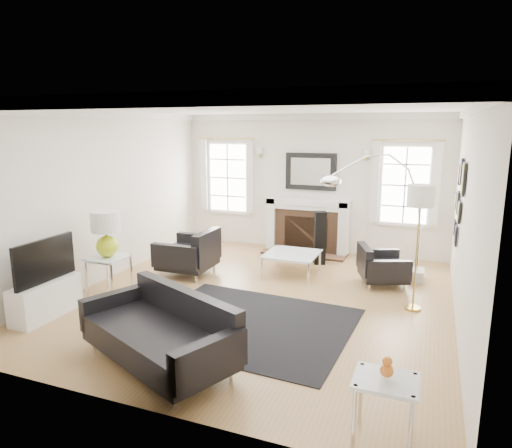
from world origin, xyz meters
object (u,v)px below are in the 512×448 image
at_px(armchair_left, 191,254).
at_px(gourd_lamp, 106,231).
at_px(sofa, 163,333).
at_px(arc_floor_lamp, 377,214).
at_px(coffee_table, 292,255).
at_px(fireplace, 307,226).
at_px(armchair_right, 380,267).

height_order(armchair_left, gourd_lamp, gourd_lamp).
bearing_deg(sofa, armchair_left, 113.53).
xyz_separation_m(armchair_left, arc_floor_lamp, (3.06, 0.55, 0.83)).
bearing_deg(armchair_left, coffee_table, 20.36).
height_order(fireplace, armchair_left, fireplace).
bearing_deg(sofa, fireplace, 86.76).
bearing_deg(sofa, armchair_right, 61.01).
distance_m(fireplace, armchair_left, 2.65).
bearing_deg(armchair_right, gourd_lamp, -152.91).
bearing_deg(gourd_lamp, arc_floor_lamp, 26.33).
distance_m(fireplace, sofa, 4.99).
height_order(fireplace, coffee_table, fireplace).
relative_size(coffee_table, gourd_lamp, 1.25).
bearing_deg(fireplace, arc_floor_lamp, -46.27).
bearing_deg(armchair_left, armchair_right, 11.77).
bearing_deg(armchair_right, armchair_left, -168.23).
bearing_deg(armchair_right, arc_floor_lamp, -127.36).
height_order(armchair_right, coffee_table, armchair_right).
bearing_deg(arc_floor_lamp, coffee_table, 177.50).
height_order(fireplace, gourd_lamp, gourd_lamp).
distance_m(armchair_left, gourd_lamp, 1.61).
bearing_deg(fireplace, sofa, -93.24).
bearing_deg(gourd_lamp, armchair_left, 61.94).
bearing_deg(armchair_right, fireplace, 136.99).
height_order(armchair_right, gourd_lamp, gourd_lamp).
height_order(sofa, armchair_left, armchair_left).
xyz_separation_m(fireplace, gourd_lamp, (-2.20, -3.48, 0.47)).
bearing_deg(arc_floor_lamp, gourd_lamp, -153.67).
bearing_deg(sofa, arc_floor_lamp, 61.29).
height_order(sofa, arc_floor_lamp, arc_floor_lamp).
distance_m(sofa, armchair_left, 3.06).
xyz_separation_m(sofa, arc_floor_lamp, (1.84, 3.36, 0.85)).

